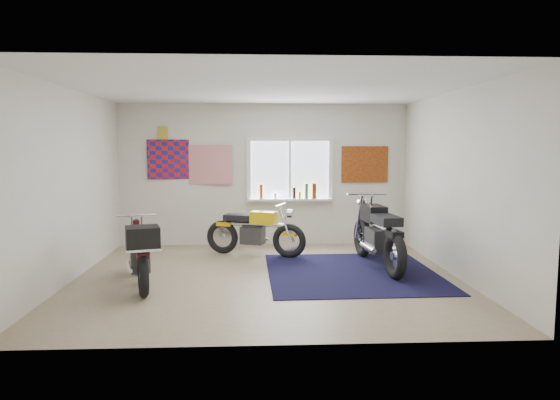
{
  "coord_description": "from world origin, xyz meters",
  "views": [
    {
      "loc": [
        -0.16,
        -7.07,
        1.87
      ],
      "look_at": [
        0.21,
        0.4,
        1.09
      ],
      "focal_mm": 32.0,
      "sensor_mm": 36.0,
      "label": 1
    }
  ],
  "objects_px": {
    "navy_rug": "(352,272)",
    "maroon_tourer": "(140,252)",
    "yellow_triumph": "(255,232)",
    "black_chrome_bike": "(377,236)"
  },
  "relations": [
    {
      "from": "yellow_triumph",
      "to": "maroon_tourer",
      "type": "xyz_separation_m",
      "value": [
        -1.53,
        -1.93,
        0.07
      ]
    },
    {
      "from": "maroon_tourer",
      "to": "yellow_triumph",
      "type": "bearing_deg",
      "value": -55.15
    },
    {
      "from": "navy_rug",
      "to": "maroon_tourer",
      "type": "distance_m",
      "value": 3.09
    },
    {
      "from": "navy_rug",
      "to": "black_chrome_bike",
      "type": "xyz_separation_m",
      "value": [
        0.47,
        0.36,
        0.49
      ]
    },
    {
      "from": "navy_rug",
      "to": "yellow_triumph",
      "type": "relative_size",
      "value": 1.48
    },
    {
      "from": "yellow_triumph",
      "to": "maroon_tourer",
      "type": "distance_m",
      "value": 2.46
    },
    {
      "from": "yellow_triumph",
      "to": "maroon_tourer",
      "type": "bearing_deg",
      "value": -108.33
    },
    {
      "from": "navy_rug",
      "to": "black_chrome_bike",
      "type": "distance_m",
      "value": 0.77
    },
    {
      "from": "black_chrome_bike",
      "to": "yellow_triumph",
      "type": "bearing_deg",
      "value": 58.39
    },
    {
      "from": "navy_rug",
      "to": "yellow_triumph",
      "type": "bearing_deg",
      "value": 138.1
    }
  ]
}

